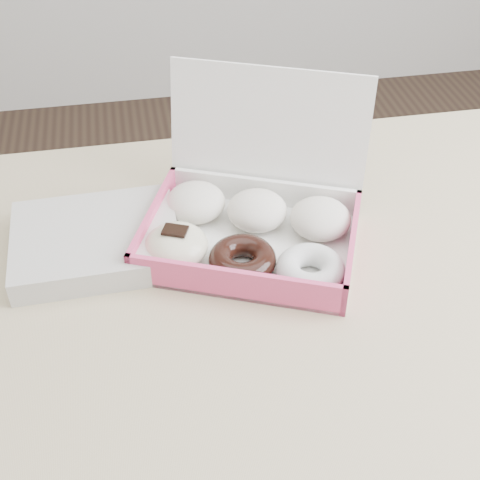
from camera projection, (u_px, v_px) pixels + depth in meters
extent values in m
cube|color=tan|center=(385.00, 270.00, 1.00)|extent=(1.20, 0.80, 0.04)
cylinder|color=tan|center=(59.00, 323.00, 1.43)|extent=(0.05, 0.05, 0.71)
cube|color=white|center=(250.00, 247.00, 1.00)|extent=(0.37, 0.33, 0.01)
cube|color=#E24678|center=(234.00, 285.00, 0.91)|extent=(0.29, 0.13, 0.05)
cube|color=white|center=(264.00, 193.00, 1.07)|extent=(0.29, 0.13, 0.05)
cube|color=#E24678|center=(153.00, 222.00, 1.01)|extent=(0.10, 0.21, 0.05)
cube|color=#E24678|center=(351.00, 249.00, 0.96)|extent=(0.10, 0.21, 0.05)
cube|color=white|center=(268.00, 139.00, 1.03)|extent=(0.30, 0.16, 0.22)
ellipsoid|color=white|center=(196.00, 202.00, 1.04)|extent=(0.12, 0.12, 0.05)
ellipsoid|color=white|center=(257.00, 210.00, 1.03)|extent=(0.12, 0.12, 0.05)
ellipsoid|color=white|center=(320.00, 218.00, 1.01)|extent=(0.12, 0.12, 0.05)
ellipsoid|color=beige|center=(176.00, 245.00, 0.96)|extent=(0.12, 0.12, 0.05)
cube|color=black|center=(175.00, 230.00, 0.94)|extent=(0.04, 0.04, 0.00)
torus|color=black|center=(242.00, 260.00, 0.95)|extent=(0.13, 0.13, 0.03)
torus|color=silver|center=(310.00, 269.00, 0.94)|extent=(0.13, 0.13, 0.03)
cube|color=silver|center=(96.00, 241.00, 0.99)|extent=(0.25, 0.20, 0.04)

